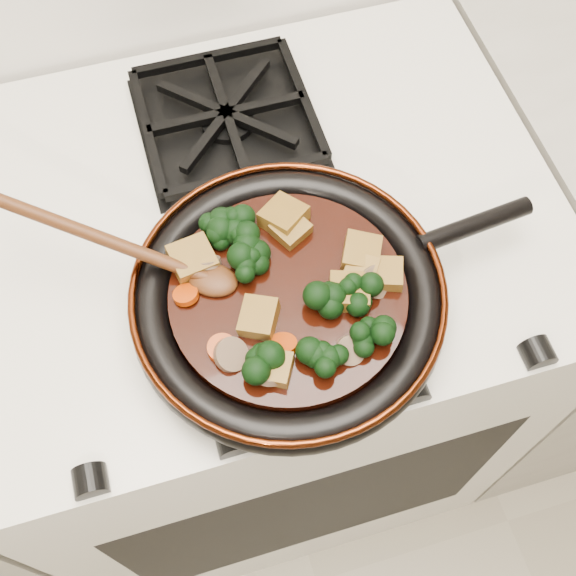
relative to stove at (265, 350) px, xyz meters
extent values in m
cube|color=silver|center=(0.00, 0.00, 0.00)|extent=(0.76, 0.60, 0.90)
cylinder|color=black|center=(0.00, -0.16, 0.48)|extent=(0.32, 0.32, 0.01)
torus|color=black|center=(0.00, -0.16, 0.49)|extent=(0.35, 0.35, 0.04)
torus|color=#461A0A|center=(0.00, -0.16, 0.51)|extent=(0.34, 0.34, 0.01)
cylinder|color=black|center=(0.23, -0.13, 0.51)|extent=(0.14, 0.04, 0.02)
cylinder|color=black|center=(0.00, -0.16, 0.50)|extent=(0.26, 0.26, 0.02)
cube|color=brown|center=(0.09, -0.13, 0.52)|extent=(0.06, 0.06, 0.03)
cube|color=brown|center=(0.02, -0.07, 0.52)|extent=(0.06, 0.06, 0.03)
cube|color=brown|center=(-0.04, -0.18, 0.52)|extent=(0.05, 0.05, 0.03)
cube|color=brown|center=(0.08, -0.16, 0.52)|extent=(0.05, 0.05, 0.02)
cube|color=brown|center=(-0.09, -0.09, 0.52)|extent=(0.05, 0.05, 0.03)
cube|color=brown|center=(0.10, -0.17, 0.52)|extent=(0.05, 0.05, 0.02)
cube|color=brown|center=(0.02, -0.08, 0.52)|extent=(0.05, 0.05, 0.02)
cube|color=brown|center=(-0.04, -0.24, 0.52)|extent=(0.05, 0.05, 0.02)
cube|color=brown|center=(0.06, -0.18, 0.52)|extent=(0.05, 0.05, 0.03)
cylinder|color=#A73104|center=(0.06, -0.18, 0.51)|extent=(0.03, 0.03, 0.02)
cylinder|color=#A73104|center=(-0.03, -0.21, 0.51)|extent=(0.03, 0.03, 0.02)
cylinder|color=#A73104|center=(-0.09, -0.20, 0.51)|extent=(0.03, 0.03, 0.01)
cylinder|color=#A73104|center=(-0.11, -0.13, 0.51)|extent=(0.03, 0.03, 0.02)
cylinder|color=brown|center=(0.04, -0.24, 0.52)|extent=(0.04, 0.04, 0.02)
cylinder|color=brown|center=(-0.08, -0.10, 0.52)|extent=(0.03, 0.03, 0.03)
cylinder|color=brown|center=(-0.08, -0.21, 0.52)|extent=(0.05, 0.05, 0.03)
cylinder|color=brown|center=(0.09, -0.17, 0.52)|extent=(0.05, 0.05, 0.03)
cylinder|color=brown|center=(-0.05, -0.24, 0.52)|extent=(0.05, 0.05, 0.02)
ellipsoid|color=#48240F|center=(-0.08, -0.12, 0.51)|extent=(0.07, 0.06, 0.02)
cylinder|color=#48240F|center=(-0.19, -0.05, 0.55)|extent=(0.02, 0.02, 0.26)
camera|label=1|loc=(-0.10, -0.50, 1.20)|focal=45.00mm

